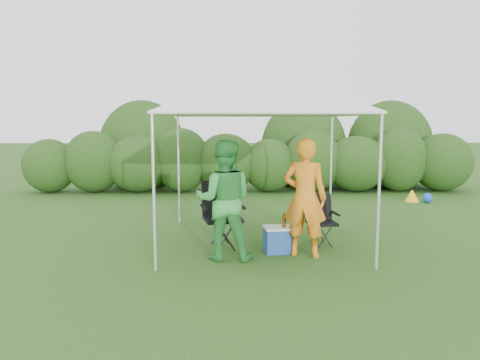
{
  "coord_description": "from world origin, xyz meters",
  "views": [
    {
      "loc": [
        -0.49,
        -7.13,
        2.01
      ],
      "look_at": [
        -0.33,
        0.4,
        1.05
      ],
      "focal_mm": 35.0,
      "sensor_mm": 36.0,
      "label": 1
    }
  ],
  "objects_px": {
    "chair_right": "(320,216)",
    "woman": "(224,200)",
    "chair_left": "(221,210)",
    "cooler": "(280,239)",
    "canopy": "(260,92)",
    "man": "(305,198)"
  },
  "relations": [
    {
      "from": "chair_right",
      "to": "woman",
      "type": "relative_size",
      "value": 0.46
    },
    {
      "from": "chair_left",
      "to": "cooler",
      "type": "relative_size",
      "value": 2.01
    },
    {
      "from": "chair_left",
      "to": "cooler",
      "type": "bearing_deg",
      "value": -35.34
    },
    {
      "from": "canopy",
      "to": "chair_right",
      "type": "relative_size",
      "value": 3.84
    },
    {
      "from": "canopy",
      "to": "man",
      "type": "bearing_deg",
      "value": -54.32
    },
    {
      "from": "woman",
      "to": "canopy",
      "type": "bearing_deg",
      "value": -116.61
    },
    {
      "from": "chair_left",
      "to": "man",
      "type": "height_order",
      "value": "man"
    },
    {
      "from": "cooler",
      "to": "chair_right",
      "type": "bearing_deg",
      "value": 26.99
    },
    {
      "from": "chair_right",
      "to": "canopy",
      "type": "bearing_deg",
      "value": 163.64
    },
    {
      "from": "man",
      "to": "cooler",
      "type": "relative_size",
      "value": 3.4
    },
    {
      "from": "chair_left",
      "to": "woman",
      "type": "xyz_separation_m",
      "value": [
        0.05,
        -0.71,
        0.28
      ]
    },
    {
      "from": "chair_right",
      "to": "cooler",
      "type": "height_order",
      "value": "chair_right"
    },
    {
      "from": "canopy",
      "to": "woman",
      "type": "bearing_deg",
      "value": -120.49
    },
    {
      "from": "canopy",
      "to": "man",
      "type": "relative_size",
      "value": 1.76
    },
    {
      "from": "cooler",
      "to": "man",
      "type": "bearing_deg",
      "value": -38.38
    },
    {
      "from": "chair_right",
      "to": "woman",
      "type": "distance_m",
      "value": 1.82
    },
    {
      "from": "canopy",
      "to": "woman",
      "type": "relative_size",
      "value": 1.78
    },
    {
      "from": "canopy",
      "to": "man",
      "type": "height_order",
      "value": "canopy"
    },
    {
      "from": "canopy",
      "to": "woman",
      "type": "distance_m",
      "value": 1.96
    },
    {
      "from": "chair_right",
      "to": "woman",
      "type": "xyz_separation_m",
      "value": [
        -1.56,
        -0.83,
        0.41
      ]
    },
    {
      "from": "man",
      "to": "chair_right",
      "type": "bearing_deg",
      "value": -98.37
    },
    {
      "from": "canopy",
      "to": "woman",
      "type": "xyz_separation_m",
      "value": [
        -0.58,
        -0.98,
        -1.59
      ]
    }
  ]
}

